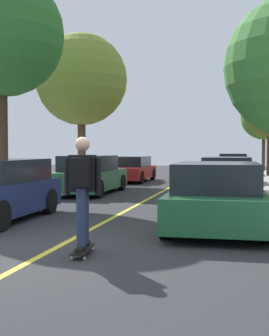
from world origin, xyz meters
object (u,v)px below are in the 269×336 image
at_px(street_tree_right_farthest, 264,117).
at_px(skateboarder, 82,185).
at_px(parked_car_right_farthest, 233,165).
at_px(parked_car_left_far, 131,169).
at_px(parked_car_right_near, 227,177).
at_px(street_tree_left_nearest, 2,35).
at_px(parked_car_left_near, 89,175).
at_px(parked_car_right_nearest, 217,196).
at_px(street_tree_left_near, 81,80).
at_px(parked_car_right_far, 231,172).
at_px(skateboard, 83,249).

height_order(street_tree_right_farthest, skateboarder, street_tree_right_farthest).
xyz_separation_m(parked_car_right_farthest, street_tree_right_farthest, (2.06, 5.14, 3.35)).
relative_size(parked_car_left_far, parked_car_right_farthest, 1.07).
height_order(parked_car_left_far, street_tree_right_farthest, street_tree_right_farthest).
height_order(parked_car_right_near, street_tree_right_farthest, street_tree_right_farthest).
relative_size(street_tree_right_farthest, skateboarder, 3.18).
distance_m(parked_car_right_near, street_tree_left_nearest, 8.95).
height_order(parked_car_left_near, skateboarder, skateboarder).
relative_size(parked_car_right_nearest, street_tree_left_near, 0.58).
height_order(parked_car_right_far, skateboarder, skateboarder).
height_order(parked_car_left_far, street_tree_left_near, street_tree_left_near).
bearing_deg(parked_car_right_far, parked_car_left_far, 169.90).
bearing_deg(skateboard, parked_car_left_near, 108.35).
distance_m(parked_car_right_nearest, parked_car_right_far, 12.42).
xyz_separation_m(parked_car_right_nearest, parked_car_right_farthest, (-0.00, 19.32, -0.00)).
height_order(parked_car_right_nearest, street_tree_right_farthest, street_tree_right_farthest).
bearing_deg(street_tree_left_nearest, street_tree_right_farthest, 65.77).
xyz_separation_m(parked_car_right_far, street_tree_right_farthest, (2.06, 12.04, 3.41)).
distance_m(parked_car_left_near, street_tree_left_near, 6.87).
relative_size(street_tree_left_nearest, skateboard, 8.47).
xyz_separation_m(parked_car_right_farthest, skateboarder, (-1.93, -22.24, 0.42)).
bearing_deg(street_tree_left_near, parked_car_right_near, -34.67).
height_order(parked_car_right_farthest, street_tree_left_nearest, street_tree_left_nearest).
distance_m(parked_car_left_far, skateboard, 16.53).
distance_m(parked_car_right_nearest, skateboard, 3.52).
bearing_deg(street_tree_left_near, skateboard, -70.08).
distance_m(parked_car_left_far, parked_car_right_farthest, 7.87).
distance_m(street_tree_left_nearest, skateboard, 10.13).
height_order(street_tree_left_nearest, street_tree_left_near, street_tree_left_nearest).
distance_m(parked_car_left_near, parked_car_right_nearest, 8.39).
bearing_deg(street_tree_left_nearest, street_tree_left_near, 90.00).
distance_m(parked_car_left_far, parked_car_right_nearest, 14.27).
distance_m(street_tree_left_near, skateboarder, 15.87).
xyz_separation_m(parked_car_left_far, skateboard, (3.16, -16.21, -0.55)).
xyz_separation_m(parked_car_right_nearest, street_tree_right_farthest, (2.06, 24.46, 3.35)).
xyz_separation_m(parked_car_right_far, skateboarder, (-1.93, -15.34, 0.48)).
distance_m(parked_car_right_near, parked_car_right_far, 5.84).
bearing_deg(skateboarder, parked_car_left_far, 101.04).
height_order(street_tree_left_nearest, street_tree_right_farthest, street_tree_left_nearest).
relative_size(parked_car_right_near, skateboarder, 2.34).
bearing_deg(street_tree_left_nearest, skateboard, -52.75).
relative_size(parked_car_left_near, skateboarder, 2.61).
height_order(parked_car_left_near, parked_car_right_far, parked_car_left_near).
xyz_separation_m(parked_car_left_near, skateboard, (3.16, -9.54, -0.60)).
xyz_separation_m(parked_car_right_nearest, parked_car_right_near, (-0.00, 6.58, 0.01)).
bearing_deg(parked_car_right_near, street_tree_left_nearest, -160.08).
xyz_separation_m(street_tree_left_near, street_tree_right_farthest, (9.21, 12.93, -1.04)).
xyz_separation_m(parked_car_left_far, street_tree_left_near, (-2.06, -1.80, 4.44)).
xyz_separation_m(parked_car_right_nearest, street_tree_left_nearest, (-7.16, 3.99, 4.72)).
height_order(parked_car_left_far, parked_car_right_nearest, parked_car_right_nearest).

